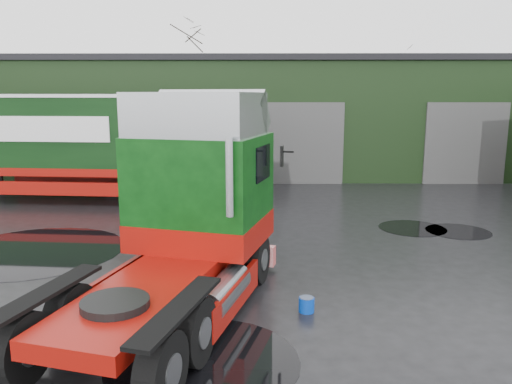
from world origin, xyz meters
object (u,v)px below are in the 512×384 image
Objects in this scene: hero_tractor at (162,210)px; tree_back_a at (186,90)px; trailer_left at (82,147)px; wash_bucket at (306,305)px; tree_back_b at (386,103)px; warehouse at (295,115)px.

tree_back_a reaches higher than hero_tractor.
tree_back_a reaches higher than trailer_left.
trailer_left is 14.04m from wash_bucket.
trailer_left is at bearing -131.19° from tree_back_b.
trailer_left is (-5.56, 11.57, -0.01)m from hero_tractor.
tree_back_b is (11.94, 31.57, 1.53)m from hero_tractor.
wash_bucket is 0.03× the size of tree_back_a.
trailer_left is at bearing 126.93° from wash_bucket.
tree_back_b is at bearing -36.57° from trailer_left.
warehouse is 4.32× the size of tree_back_b.
tree_back_a reaches higher than wash_bucket.
wash_bucket is at bearing -106.40° from tree_back_b.
trailer_left is 26.62m from tree_back_b.
tree_back_b is at bearing 0.00° from tree_back_a.
warehouse reaches higher than wash_bucket.
hero_tractor reaches higher than wash_bucket.
tree_back_b is (16.00, 0.00, -1.00)m from tree_back_a.
tree_back_a is (1.50, 20.00, 2.54)m from trailer_left.
warehouse reaches higher than hero_tractor.
tree_back_b reaches higher than hero_tractor.
trailer_left is 20.22m from tree_back_a.
tree_back_b reaches higher than trailer_left.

